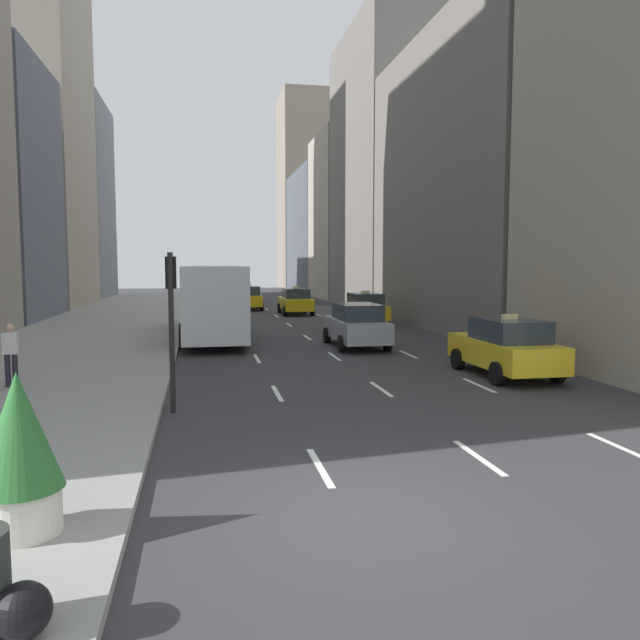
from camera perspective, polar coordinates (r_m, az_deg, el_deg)
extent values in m
plane|color=#333335|center=(8.77, 3.87, -17.29)|extent=(160.00, 160.00, 0.00)
cube|color=gray|center=(35.34, -18.68, -0.43)|extent=(8.00, 66.00, 0.15)
cube|color=white|center=(10.56, -0.02, -13.29)|extent=(0.12, 2.00, 0.01)
cube|color=white|center=(16.30, -3.95, -6.68)|extent=(0.12, 2.00, 0.01)
cube|color=white|center=(22.17, -5.78, -3.53)|extent=(0.12, 2.00, 0.01)
cube|color=white|center=(28.10, -6.83, -1.71)|extent=(0.12, 2.00, 0.01)
cube|color=white|center=(34.06, -7.52, -0.52)|extent=(0.12, 2.00, 0.01)
cube|color=white|center=(40.02, -8.00, 0.32)|extent=(0.12, 2.00, 0.01)
cube|color=white|center=(46.00, -8.35, 0.94)|extent=(0.12, 2.00, 0.01)
cube|color=white|center=(51.98, -8.62, 1.41)|extent=(0.12, 2.00, 0.01)
cube|color=white|center=(57.97, -8.84, 1.79)|extent=(0.12, 2.00, 0.01)
cube|color=white|center=(11.39, 14.29, -12.06)|extent=(0.12, 2.00, 0.01)
cube|color=white|center=(16.85, 5.61, -6.31)|extent=(0.12, 2.00, 0.01)
cube|color=white|center=(22.58, 1.33, -3.35)|extent=(0.12, 2.00, 0.01)
cube|color=white|center=(28.42, -1.19, -1.59)|extent=(0.12, 2.00, 0.01)
cube|color=white|center=(34.32, -2.84, -0.44)|extent=(0.12, 2.00, 0.01)
cube|color=white|center=(40.25, -4.01, 0.38)|extent=(0.12, 2.00, 0.01)
cube|color=white|center=(46.20, -4.88, 0.99)|extent=(0.12, 2.00, 0.01)
cube|color=white|center=(52.16, -5.55, 1.46)|extent=(0.12, 2.00, 0.01)
cube|color=white|center=(58.12, -6.08, 1.83)|extent=(0.12, 2.00, 0.01)
cube|color=white|center=(12.79, 25.94, -10.51)|extent=(0.12, 2.00, 0.01)
cube|color=white|center=(17.82, 14.32, -5.81)|extent=(0.12, 2.00, 0.01)
cube|color=white|center=(23.32, 8.08, -3.13)|extent=(0.12, 2.00, 0.01)
cube|color=white|center=(29.02, 4.27, -1.47)|extent=(0.12, 2.00, 0.01)
cube|color=white|center=(34.81, 1.73, -0.35)|extent=(0.12, 2.00, 0.01)
cube|color=white|center=(40.67, -0.09, 0.44)|extent=(0.12, 2.00, 0.01)
cube|color=white|center=(46.56, -1.45, 1.04)|extent=(0.12, 2.00, 0.01)
cube|color=white|center=(52.48, -2.50, 1.50)|extent=(0.12, 2.00, 0.01)
cube|color=white|center=(58.42, -3.34, 1.87)|extent=(0.12, 2.00, 0.01)
cube|color=#A89E89|center=(54.52, -24.31, 18.20)|extent=(6.00, 13.29, 32.13)
cube|color=gray|center=(65.69, -21.46, 10.09)|extent=(6.00, 11.63, 18.79)
cube|color=slate|center=(33.98, 14.15, 12.09)|extent=(6.00, 17.83, 15.08)
cube|color=slate|center=(49.54, 6.07, 13.43)|extent=(6.00, 14.25, 21.00)
cube|color=#A89E89|center=(61.78, 2.52, 9.36)|extent=(6.00, 10.74, 15.76)
cube|color=#4C515B|center=(75.56, 0.04, 8.05)|extent=(6.00, 17.09, 14.31)
cube|color=gray|center=(90.07, -1.68, 11.59)|extent=(6.00, 10.08, 26.87)
cube|color=yellow|center=(34.87, 4.05, 0.81)|extent=(1.80, 4.40, 0.76)
cube|color=#28333D|center=(34.57, 4.17, 1.93)|extent=(1.58, 2.29, 0.64)
cube|color=#F2E599|center=(34.55, 4.17, 2.58)|extent=(0.44, 0.20, 0.14)
cylinder|color=black|center=(36.01, 2.11, 0.35)|extent=(0.22, 0.66, 0.66)
cylinder|color=black|center=(36.45, 4.87, 0.39)|extent=(0.22, 0.66, 0.66)
cylinder|color=black|center=(33.37, 3.15, -0.04)|extent=(0.22, 0.66, 0.66)
cylinder|color=black|center=(33.84, 6.11, 0.01)|extent=(0.22, 0.66, 0.66)
cube|color=yellow|center=(19.46, 16.51, -2.84)|extent=(1.80, 4.40, 0.76)
cube|color=#28333D|center=(19.14, 16.93, -0.87)|extent=(1.58, 2.29, 0.64)
cube|color=#F2E599|center=(19.11, 16.96, 0.29)|extent=(0.44, 0.20, 0.14)
cylinder|color=black|center=(20.35, 12.47, -3.49)|extent=(0.22, 0.66, 0.66)
cylinder|color=black|center=(21.12, 16.97, -3.28)|extent=(0.22, 0.66, 0.66)
cylinder|color=black|center=(17.91, 15.91, -4.74)|extent=(0.22, 0.66, 0.66)
cylinder|color=black|center=(18.78, 20.84, -4.43)|extent=(0.22, 0.66, 0.66)
cube|color=yellow|center=(46.00, -6.62, 1.84)|extent=(1.80, 4.40, 0.76)
cube|color=#28333D|center=(45.70, -6.60, 2.69)|extent=(1.58, 2.29, 0.64)
cube|color=#F2E599|center=(45.69, -6.61, 3.18)|extent=(0.44, 0.20, 0.14)
cylinder|color=black|center=(47.33, -7.82, 1.45)|extent=(0.22, 0.66, 0.66)
cylinder|color=black|center=(47.45, -5.65, 1.49)|extent=(0.22, 0.66, 0.66)
cylinder|color=black|center=(44.61, -7.64, 1.23)|extent=(0.22, 0.66, 0.66)
cylinder|color=black|center=(44.74, -5.34, 1.27)|extent=(0.22, 0.66, 0.66)
cube|color=yellow|center=(41.45, -2.27, 1.51)|extent=(1.80, 4.40, 0.76)
cube|color=#28333D|center=(41.15, -2.22, 2.46)|extent=(1.58, 2.29, 0.64)
cube|color=#F2E599|center=(41.14, -2.22, 3.00)|extent=(0.44, 0.20, 0.14)
cylinder|color=black|center=(42.71, -3.73, 1.10)|extent=(0.22, 0.66, 0.66)
cylinder|color=black|center=(42.96, -1.35, 1.13)|extent=(0.22, 0.66, 0.66)
cylinder|color=black|center=(40.01, -3.26, 0.82)|extent=(0.22, 0.66, 0.66)
cylinder|color=black|center=(40.28, -0.72, 0.86)|extent=(0.22, 0.66, 0.66)
cube|color=#9EA0A5|center=(25.18, 3.28, -0.83)|extent=(1.80, 4.66, 0.79)
cube|color=#28333D|center=(24.84, 3.45, 0.75)|extent=(1.58, 2.42, 0.64)
cylinder|color=black|center=(26.43, 0.63, -1.40)|extent=(0.22, 0.66, 0.66)
cylinder|color=black|center=(26.84, 4.40, -1.31)|extent=(0.22, 0.66, 0.66)
cylinder|color=black|center=(23.62, 2.00, -2.18)|extent=(0.22, 0.66, 0.66)
cylinder|color=black|center=(24.08, 6.19, -2.07)|extent=(0.22, 0.66, 0.66)
cube|color=silver|center=(28.56, -9.77, 1.98)|extent=(2.50, 11.60, 2.90)
cube|color=#28333D|center=(34.29, -9.94, 3.08)|extent=(2.30, 0.12, 1.40)
cube|color=#28333D|center=(28.55, -12.21, 2.64)|extent=(0.08, 9.86, 1.10)
cube|color=yellow|center=(34.27, -9.96, 4.58)|extent=(1.50, 0.10, 0.36)
cylinder|color=black|center=(32.24, -12.06, -0.02)|extent=(0.30, 1.00, 1.00)
cylinder|color=black|center=(32.28, -7.62, 0.05)|extent=(0.30, 1.00, 1.00)
cylinder|color=black|center=(25.49, -12.41, -1.38)|extent=(0.30, 1.00, 1.00)
cylinder|color=black|center=(25.54, -6.80, -1.28)|extent=(0.30, 1.00, 1.00)
cylinder|color=silver|center=(8.50, -25.60, -15.48)|extent=(0.90, 0.90, 0.55)
cylinder|color=#382819|center=(8.41, -25.66, -13.91)|extent=(0.83, 0.83, 0.06)
cone|color=#2D7033|center=(8.21, -25.86, -9.08)|extent=(1.00, 1.00, 1.40)
sphere|color=black|center=(6.40, -25.53, -22.86)|extent=(0.49, 0.49, 0.49)
cylinder|color=#23232D|center=(18.20, -26.65, -4.14)|extent=(0.14, 0.14, 0.86)
cylinder|color=#23232D|center=(18.15, -26.10, -4.14)|extent=(0.14, 0.14, 0.86)
cube|color=silver|center=(18.08, -26.46, -1.92)|extent=(0.36, 0.22, 0.56)
sphere|color=tan|center=(18.04, -26.51, -0.66)|extent=(0.22, 0.22, 0.22)
cylinder|color=black|center=(14.32, -13.41, -1.18)|extent=(0.12, 0.12, 3.60)
cube|color=black|center=(14.42, -13.49, 4.23)|extent=(0.24, 0.20, 0.72)
sphere|color=red|center=(14.52, -13.49, 5.15)|extent=(0.14, 0.14, 0.14)
sphere|color=#4C3F14|center=(14.53, -13.47, 4.24)|extent=(0.14, 0.14, 0.14)
sphere|color=#198C2D|center=(14.53, -13.45, 3.33)|extent=(0.14, 0.14, 0.14)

